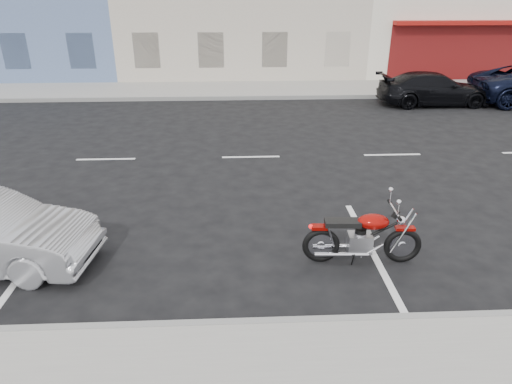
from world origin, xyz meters
TOP-DOWN VIEW (x-y plane):
  - ground at (0.00, 0.00)m, footprint 120.00×120.00m
  - sidewalk_far at (-5.00, 8.70)m, footprint 80.00×3.40m
  - curb_near at (-5.00, -7.00)m, footprint 80.00×0.12m
  - curb_far at (-5.00, 7.00)m, footprint 80.00×0.12m
  - motorcycle at (0.42, -5.41)m, footprint 2.03×0.67m
  - car_far at (5.47, 5.82)m, footprint 4.39×1.82m

SIDE VIEW (x-z plane):
  - ground at x=0.00m, z-range 0.00..0.00m
  - sidewalk_far at x=-5.00m, z-range 0.00..0.15m
  - curb_near at x=-5.00m, z-range 0.00..0.16m
  - curb_far at x=-5.00m, z-range 0.00..0.16m
  - motorcycle at x=0.42m, z-range -0.04..0.97m
  - car_far at x=5.47m, z-range 0.00..1.27m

